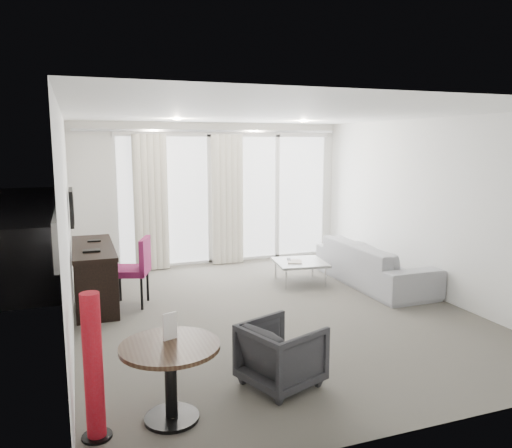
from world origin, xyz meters
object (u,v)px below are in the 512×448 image
object	(u,v)px
tub_armchair	(281,354)
coffee_table	(300,272)
round_table	(171,382)
rattan_chair_b	(269,222)
sofa	(374,263)
desk	(94,275)
desk_chair	(130,272)
red_lamp	(93,367)
rattan_chair_a	(250,226)

from	to	relation	value
tub_armchair	coffee_table	bearing A→B (deg)	-48.56
round_table	rattan_chair_b	distance (m)	7.63
sofa	rattan_chair_b	size ratio (longest dim) A/B	2.65
coffee_table	desk	bearing A→B (deg)	179.59
sofa	rattan_chair_b	world-z (taller)	rattan_chair_b
desk	round_table	size ratio (longest dim) A/B	2.17
desk_chair	tub_armchair	xyz separation A→B (m)	(1.07, -2.86, -0.18)
desk	tub_armchair	bearing A→B (deg)	-63.79
desk_chair	coffee_table	bearing A→B (deg)	24.17
desk	red_lamp	distance (m)	3.41
red_lamp	sofa	size ratio (longest dim) A/B	0.50
sofa	rattan_chair_b	bearing A→B (deg)	3.69
red_lamp	desk	bearing A→B (deg)	87.75
rattan_chair_a	rattan_chair_b	size ratio (longest dim) A/B	0.97
desk_chair	round_table	size ratio (longest dim) A/B	1.18
sofa	round_table	bearing A→B (deg)	127.01
desk_chair	rattan_chair_b	xyz separation A→B (m)	(3.52, 3.67, -0.04)
desk_chair	round_table	distance (m)	3.11
sofa	rattan_chair_a	size ratio (longest dim) A/B	2.72
red_lamp	coffee_table	distance (m)	4.74
desk	rattan_chair_b	xyz separation A→B (m)	(3.98, 3.42, 0.02)
sofa	rattan_chair_a	world-z (taller)	rattan_chair_a
desk	rattan_chair_a	size ratio (longest dim) A/B	2.07
red_lamp	rattan_chair_b	size ratio (longest dim) A/B	1.33
round_table	coffee_table	size ratio (longest dim) A/B	1.03
rattan_chair_a	rattan_chair_b	bearing A→B (deg)	34.52
tub_armchair	rattan_chair_a	world-z (taller)	rattan_chair_a
round_table	rattan_chair_b	xyz separation A→B (m)	(3.53, 6.77, 0.11)
desk_chair	rattan_chair_b	bearing A→B (deg)	65.60
rattan_chair_a	round_table	bearing A→B (deg)	-106.09
round_table	tub_armchair	world-z (taller)	round_table
tub_armchair	round_table	bearing A→B (deg)	82.04
round_table	coffee_table	xyz separation A→B (m)	(2.71, 3.33, -0.15)
red_lamp	tub_armchair	world-z (taller)	red_lamp
coffee_table	desk_chair	bearing A→B (deg)	-175.23
coffee_table	rattan_chair_a	size ratio (longest dim) A/B	0.92
red_lamp	desk_chair	bearing A→B (deg)	79.28
rattan_chair_a	sofa	bearing A→B (deg)	-69.10
desk	sofa	size ratio (longest dim) A/B	0.76
round_table	coffee_table	world-z (taller)	round_table
red_lamp	tub_armchair	size ratio (longest dim) A/B	1.75
coffee_table	rattan_chair_a	bearing A→B (deg)	85.12
desk	rattan_chair_b	bearing A→B (deg)	40.67
tub_armchair	sofa	xyz separation A→B (m)	(2.71, 2.61, 0.04)
desk_chair	sofa	bearing A→B (deg)	15.57
sofa	tub_armchair	bearing A→B (deg)	133.93
round_table	rattan_chair_a	size ratio (longest dim) A/B	0.96
desk	sofa	world-z (taller)	desk
round_table	sofa	xyz separation A→B (m)	(3.78, 2.85, 0.01)
desk	red_lamp	world-z (taller)	red_lamp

